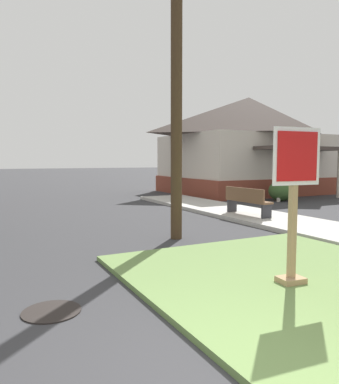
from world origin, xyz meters
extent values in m
cube|color=#668447|center=(2.35, 1.74, 0.04)|extent=(4.66, 5.41, 0.08)
cube|color=#B2AFA8|center=(5.88, 5.78, 0.06)|extent=(2.20, 16.19, 0.12)
cube|color=#A3845B|center=(2.08, 1.76, 1.14)|extent=(0.10, 0.10, 2.13)
cube|color=#A3845B|center=(2.08, 1.76, 0.12)|extent=(0.38, 0.31, 0.08)
cube|color=white|center=(2.08, 1.71, 1.88)|extent=(0.79, 0.08, 0.79)
cube|color=red|center=(2.08, 1.69, 1.88)|extent=(0.68, 0.07, 0.68)
cylinder|color=black|center=(-1.11, 2.44, 0.01)|extent=(0.70, 0.70, 0.02)
cube|color=brown|center=(5.58, 7.04, 0.56)|extent=(0.48, 1.76, 0.06)
cube|color=brown|center=(5.40, 7.03, 0.78)|extent=(0.13, 1.74, 0.38)
cube|color=#2D2D33|center=(5.62, 6.25, 0.33)|extent=(0.36, 0.08, 0.41)
cube|color=#2D2D33|center=(5.55, 7.83, 0.33)|extent=(0.36, 0.08, 0.41)
cylinder|color=#42301E|center=(2.21, 5.46, 4.94)|extent=(0.26, 0.26, 9.88)
cube|color=brown|center=(11.68, 14.67, 0.45)|extent=(8.44, 6.51, 0.90)
cube|color=beige|center=(11.68, 14.67, 2.03)|extent=(8.28, 6.38, 2.25)
pyramid|color=#423833|center=(11.68, 14.67, 4.22)|extent=(8.87, 6.83, 2.14)
cube|color=#423833|center=(11.68, 10.71, 2.36)|extent=(4.64, 1.40, 0.16)
cylinder|color=beige|center=(9.78, 10.16, 1.18)|extent=(0.16, 0.16, 2.36)
cylinder|color=beige|center=(13.58, 10.16, 1.18)|extent=(0.16, 0.16, 2.36)
cube|color=brown|center=(11.68, 11.39, 1.05)|extent=(0.90, 0.06, 2.00)
ellipsoid|color=#375729|center=(10.10, 10.34, 0.45)|extent=(1.13, 1.13, 0.91)
camera|label=1|loc=(-1.80, -2.06, 1.83)|focal=34.76mm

